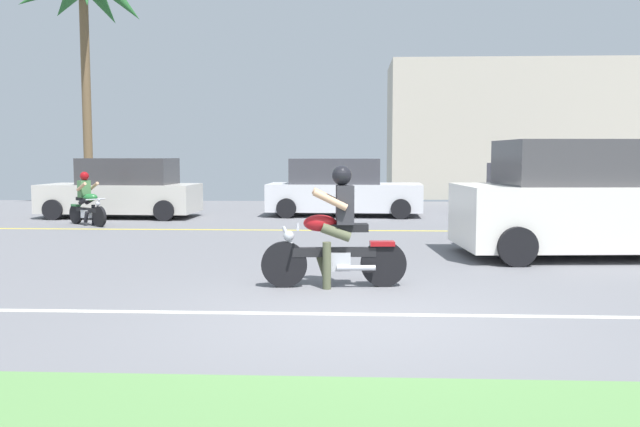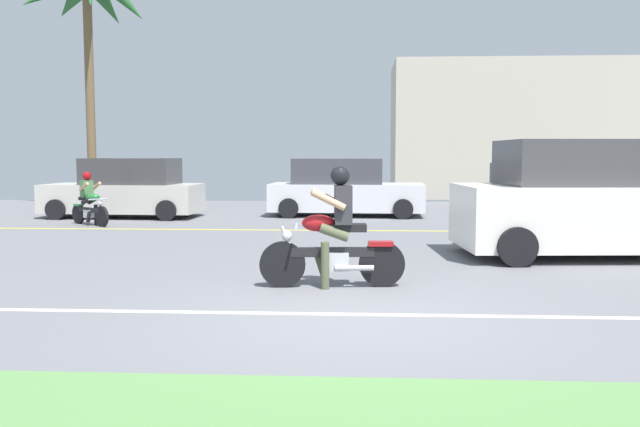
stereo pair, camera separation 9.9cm
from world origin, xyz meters
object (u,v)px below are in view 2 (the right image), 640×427
(motorcyclist, at_px, (334,236))
(suv_nearby, at_px, (599,200))
(motorcyclist_distant, at_px, (89,203))
(parked_car_2, at_px, (536,190))
(parked_car_0, at_px, (126,190))
(palm_tree_0, at_px, (88,1))
(parked_car_1, at_px, (344,189))

(motorcyclist, bearing_deg, suv_nearby, 33.11)
(motorcyclist, xyz_separation_m, motorcyclist_distant, (-6.44, 7.48, -0.12))
(motorcyclist, distance_m, suv_nearby, 5.39)
(parked_car_2, bearing_deg, suv_nearby, -97.99)
(motorcyclist_distant, bearing_deg, parked_car_2, 19.03)
(suv_nearby, height_order, motorcyclist_distant, suv_nearby)
(parked_car_0, bearing_deg, palm_tree_0, 121.86)
(suv_nearby, bearing_deg, parked_car_0, 148.26)
(motorcyclist, xyz_separation_m, parked_car_0, (-6.25, 9.59, 0.08))
(parked_car_0, height_order, parked_car_2, parked_car_0)
(motorcyclist, xyz_separation_m, parked_car_2, (5.73, 11.68, 0.02))
(motorcyclist, bearing_deg, motorcyclist_distant, 130.72)
(motorcyclist, xyz_separation_m, palm_tree_0, (-8.92, 13.88, 6.30))
(parked_car_1, xyz_separation_m, parked_car_2, (5.81, 1.28, -0.06))
(palm_tree_0, bearing_deg, suv_nearby, -39.19)
(palm_tree_0, bearing_deg, parked_car_2, -8.57)
(parked_car_0, bearing_deg, suv_nearby, -31.74)
(motorcyclist, relative_size, palm_tree_0, 0.23)
(suv_nearby, distance_m, parked_car_0, 12.65)
(parked_car_2, height_order, palm_tree_0, palm_tree_0)
(parked_car_2, distance_m, motorcyclist_distant, 12.87)
(palm_tree_0, bearing_deg, motorcyclist, -57.28)
(parked_car_2, bearing_deg, parked_car_0, -170.13)
(parked_car_1, relative_size, motorcyclist_distant, 3.31)
(parked_car_0, distance_m, palm_tree_0, 8.01)
(parked_car_1, height_order, motorcyclist_distant, parked_car_1)
(motorcyclist_distant, bearing_deg, palm_tree_0, 111.19)
(parked_car_0, distance_m, parked_car_1, 6.23)
(motorcyclist, distance_m, parked_car_1, 10.40)
(suv_nearby, relative_size, parked_car_0, 1.14)
(palm_tree_0, bearing_deg, motorcyclist_distant, -68.81)
(parked_car_2, bearing_deg, parked_car_1, -167.58)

